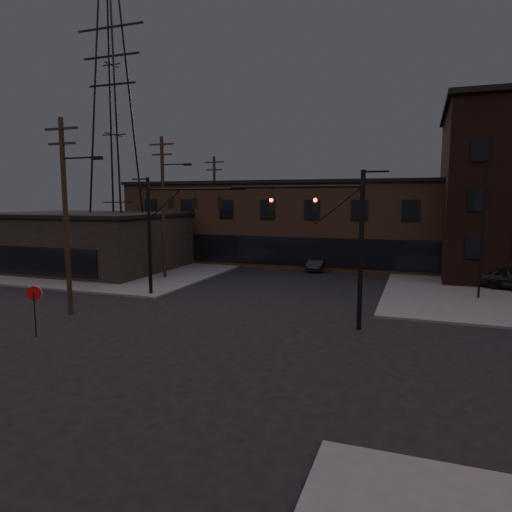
{
  "coord_description": "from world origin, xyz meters",
  "views": [
    {
      "loc": [
        9.22,
        -18.47,
        6.61
      ],
      "look_at": [
        0.89,
        4.64,
        3.5
      ],
      "focal_mm": 32.0,
      "sensor_mm": 36.0,
      "label": 1
    }
  ],
  "objects_px": {
    "traffic_signal_near": "(338,232)",
    "traffic_signal_far": "(165,223)",
    "stop_sign": "(34,299)",
    "car_crossing": "(318,263)"
  },
  "relations": [
    {
      "from": "stop_sign",
      "to": "traffic_signal_near",
      "type": "bearing_deg",
      "value": 25.9
    },
    {
      "from": "traffic_signal_near",
      "to": "traffic_signal_far",
      "type": "relative_size",
      "value": 1.0
    },
    {
      "from": "traffic_signal_near",
      "to": "car_crossing",
      "type": "xyz_separation_m",
      "value": [
        -4.9,
        18.13,
        -4.25
      ]
    },
    {
      "from": "traffic_signal_near",
      "to": "stop_sign",
      "type": "bearing_deg",
      "value": -154.1
    },
    {
      "from": "traffic_signal_near",
      "to": "stop_sign",
      "type": "relative_size",
      "value": 3.23
    },
    {
      "from": "stop_sign",
      "to": "car_crossing",
      "type": "bearing_deg",
      "value": 71.04
    },
    {
      "from": "traffic_signal_far",
      "to": "stop_sign",
      "type": "bearing_deg",
      "value": -97.32
    },
    {
      "from": "traffic_signal_near",
      "to": "traffic_signal_far",
      "type": "xyz_separation_m",
      "value": [
        -12.07,
        3.5,
        0.08
      ]
    },
    {
      "from": "traffic_signal_far",
      "to": "car_crossing",
      "type": "bearing_deg",
      "value": 63.88
    },
    {
      "from": "traffic_signal_near",
      "to": "car_crossing",
      "type": "distance_m",
      "value": 19.26
    }
  ]
}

